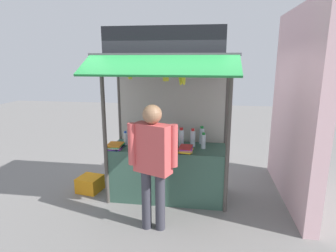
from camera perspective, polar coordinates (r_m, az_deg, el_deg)
ground_plane at (r=4.93m, az=-0.00°, el=-13.96°), size 20.00×20.00×0.00m
stall_counter at (r=4.74m, az=-0.00°, el=-9.28°), size 1.85×0.71×0.87m
stall_structure at (r=4.50m, az=0.14°, el=5.14°), size 2.05×1.51×2.69m
water_bottle_front_left at (r=4.52m, az=7.15°, el=-3.04°), size 0.07×0.07×0.26m
water_bottle_right at (r=4.78m, az=6.82°, el=-1.89°), size 0.08×0.08×0.30m
water_bottle_far_right at (r=4.75m, az=-7.20°, el=-2.32°), size 0.07×0.07×0.24m
water_bottle_mid_left at (r=4.74m, az=-8.55°, el=-2.48°), size 0.06×0.06×0.23m
water_bottle_far_left at (r=4.59m, az=2.69°, el=-2.36°), size 0.09×0.09×0.31m
water_bottle_back_right at (r=4.61m, az=5.01°, el=-2.43°), size 0.08×0.08×0.30m
magazine_stack_back_left at (r=4.40m, az=-4.18°, el=-4.75°), size 0.25×0.29×0.05m
magazine_stack_front_right at (r=4.60m, az=-10.67°, el=-4.00°), size 0.27×0.34×0.07m
magazine_stack_left at (r=4.36m, az=3.62°, el=-4.72°), size 0.22×0.32×0.08m
magazine_stack_rear_center at (r=4.56m, az=-0.39°, el=-3.91°), size 0.22×0.30×0.07m
banana_bunch_rightmost at (r=4.04m, az=-7.66°, el=10.29°), size 0.09×0.09×0.22m
banana_bunch_inner_left at (r=3.93m, az=-0.42°, el=10.13°), size 0.10×0.11×0.25m
banana_bunch_leftmost at (r=3.90m, az=2.87°, el=9.49°), size 0.11×0.11×0.30m
vendor_person at (r=3.67m, az=-3.10°, el=-6.22°), size 0.65×0.38×1.71m
plastic_crate at (r=5.23m, az=-15.47°, el=-11.18°), size 0.43×0.43×0.26m
neighbour_wall at (r=4.88m, az=24.44°, el=3.39°), size 0.20×2.40×3.03m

